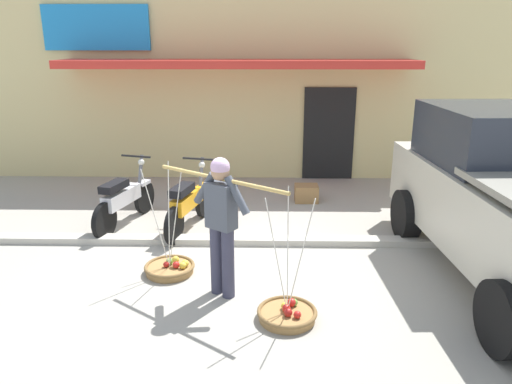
# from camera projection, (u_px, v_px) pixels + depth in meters

# --- Properties ---
(ground_plane) EXTENTS (90.00, 90.00, 0.00)m
(ground_plane) POSITION_uv_depth(u_px,v_px,m) (224.00, 264.00, 6.57)
(ground_plane) COLOR #9E998C
(sidewalk_curb) EXTENTS (20.00, 0.24, 0.10)m
(sidewalk_curb) POSITION_uv_depth(u_px,v_px,m) (228.00, 240.00, 7.22)
(sidewalk_curb) COLOR #BAB4A5
(sidewalk_curb) RESTS_ON ground
(fruit_vendor) EXTENTS (1.53, 1.12, 1.70)m
(fruit_vendor) POSITION_uv_depth(u_px,v_px,m) (221.00, 218.00, 5.49)
(fruit_vendor) COLOR #38384C
(fruit_vendor) RESTS_ON ground
(fruit_basket_left_side) EXTENTS (0.66, 0.66, 1.45)m
(fruit_basket_left_side) POSITION_uv_depth(u_px,v_px,m) (170.00, 267.00, 6.29)
(fruit_basket_left_side) COLOR #9E7542
(fruit_basket_left_side) RESTS_ON ground
(fruit_basket_right_side) EXTENTS (0.66, 0.66, 1.45)m
(fruit_basket_right_side) POSITION_uv_depth(u_px,v_px,m) (287.00, 313.00, 5.23)
(fruit_basket_right_side) COLOR #9E7542
(fruit_basket_right_side) RESTS_ON ground
(motorcycle_nearest_shop) EXTENTS (0.66, 1.78, 1.09)m
(motorcycle_nearest_shop) POSITION_uv_depth(u_px,v_px,m) (124.00, 199.00, 7.81)
(motorcycle_nearest_shop) COLOR black
(motorcycle_nearest_shop) RESTS_ON ground
(motorcycle_second_in_row) EXTENTS (0.62, 1.79, 1.09)m
(motorcycle_second_in_row) POSITION_uv_depth(u_px,v_px,m) (189.00, 203.00, 7.63)
(motorcycle_second_in_row) COLOR black
(motorcycle_second_in_row) RESTS_ON ground
(storefront_building) EXTENTS (13.00, 6.00, 4.20)m
(storefront_building) POSITION_uv_depth(u_px,v_px,m) (244.00, 75.00, 12.49)
(storefront_building) COLOR #DBC684
(storefront_building) RESTS_ON ground
(wooden_crate) EXTENTS (0.44, 0.36, 0.32)m
(wooden_crate) POSITION_uv_depth(u_px,v_px,m) (306.00, 193.00, 9.10)
(wooden_crate) COLOR olive
(wooden_crate) RESTS_ON ground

